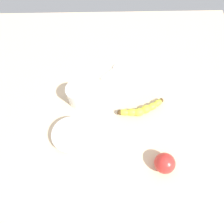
{
  "coord_description": "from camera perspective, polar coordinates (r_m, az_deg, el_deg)",
  "views": [
    {
      "loc": [
        36.29,
        -0.77,
        80.2
      ],
      "look_at": [
        -0.1,
        -0.02,
        5.0
      ],
      "focal_mm": 33.83,
      "sensor_mm": 36.0,
      "label": 1
    }
  ],
  "objects": [
    {
      "name": "apple_fruit",
      "position": [
        0.77,
        14.06,
        -13.27
      ],
      "size": [
        7.32,
        7.32,
        7.32
      ],
      "primitive_type": "sphere",
      "color": "red",
      "rests_on": "wooden_tabletop"
    },
    {
      "name": "banana",
      "position": [
        0.85,
        8.07,
        0.78
      ],
      "size": [
        7.91,
        19.12,
        3.33
      ],
      "rotation": [
        0.0,
        0.0,
        1.85
      ],
      "color": "yellow",
      "rests_on": "wooden_tabletop"
    },
    {
      "name": "wooden_tabletop",
      "position": [
        0.87,
        0.01,
        -1.07
      ],
      "size": [
        120.0,
        120.0,
        3.0
      ],
      "primitive_type": "cube",
      "color": "beige",
      "rests_on": "ground"
    },
    {
      "name": "teaspoon",
      "position": [
        0.97,
        0.82,
        11.89
      ],
      "size": [
        8.6,
        9.27,
        0.8
      ],
      "rotation": [
        0.0,
        0.0,
        2.31
      ],
      "color": "silver",
      "rests_on": "wooden_tabletop"
    },
    {
      "name": "ceramic_bowl",
      "position": [
        0.81,
        -11.14,
        -6.05
      ],
      "size": [
        14.08,
        14.08,
        3.95
      ],
      "color": "white",
      "rests_on": "wooden_tabletop"
    },
    {
      "name": "smoothie_glass",
      "position": [
        0.86,
        -9.23,
        4.58
      ],
      "size": [
        8.41,
        8.41,
        8.68
      ],
      "color": "silver",
      "rests_on": "wooden_tabletop"
    }
  ]
}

